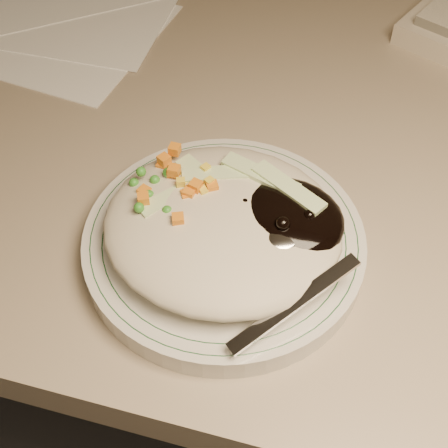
# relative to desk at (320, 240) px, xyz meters

# --- Properties ---
(desk) EXTENTS (1.40, 0.70, 0.74)m
(desk) POSITION_rel_desk_xyz_m (0.00, 0.00, 0.00)
(desk) COLOR gray
(desk) RESTS_ON ground
(plate) EXTENTS (0.23, 0.23, 0.02)m
(plate) POSITION_rel_desk_xyz_m (-0.07, -0.20, 0.21)
(plate) COLOR silver
(plate) RESTS_ON desk
(plate_rim) EXTENTS (0.22, 0.22, 0.00)m
(plate_rim) POSITION_rel_desk_xyz_m (-0.07, -0.20, 0.22)
(plate_rim) COLOR #144723
(plate_rim) RESTS_ON plate
(meal) EXTENTS (0.21, 0.19, 0.05)m
(meal) POSITION_rel_desk_xyz_m (-0.07, -0.20, 0.24)
(meal) COLOR #C0B79C
(meal) RESTS_ON plate
(papers) EXTENTS (0.38, 0.39, 0.00)m
(papers) POSITION_rel_desk_xyz_m (-0.39, 0.12, 0.20)
(papers) COLOR white
(papers) RESTS_ON desk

